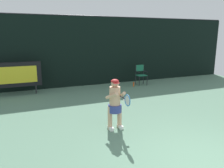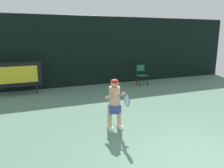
{
  "view_description": "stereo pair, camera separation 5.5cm",
  "coord_description": "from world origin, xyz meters",
  "px_view_note": "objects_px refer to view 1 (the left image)",
  "views": [
    {
      "loc": [
        -3.42,
        -2.95,
        2.68
      ],
      "look_at": [
        -0.61,
        3.83,
        1.05
      ],
      "focal_mm": 35.63,
      "sensor_mm": 36.0,
      "label": 1
    },
    {
      "loc": [
        -3.37,
        -2.97,
        2.68
      ],
      "look_at": [
        -0.61,
        3.83,
        1.05
      ],
      "focal_mm": 35.63,
      "sensor_mm": 36.0,
      "label": 2
    }
  ],
  "objects_px": {
    "tennis_player": "(115,102)",
    "scoreboard": "(15,75)",
    "umpire_chair": "(141,74)",
    "tennis_racket": "(127,100)",
    "water_bottle": "(134,84)"
  },
  "relations": [
    {
      "from": "umpire_chair",
      "to": "tennis_racket",
      "type": "relative_size",
      "value": 1.79
    },
    {
      "from": "scoreboard",
      "to": "umpire_chair",
      "type": "xyz_separation_m",
      "value": [
        6.27,
        -0.22,
        -0.33
      ]
    },
    {
      "from": "scoreboard",
      "to": "umpire_chair",
      "type": "distance_m",
      "value": 6.28
    },
    {
      "from": "tennis_player",
      "to": "scoreboard",
      "type": "bearing_deg",
      "value": 117.65
    },
    {
      "from": "umpire_chair",
      "to": "tennis_racket",
      "type": "height_order",
      "value": "tennis_racket"
    },
    {
      "from": "water_bottle",
      "to": "tennis_racket",
      "type": "xyz_separation_m",
      "value": [
        -3.0,
        -5.25,
        0.91
      ]
    },
    {
      "from": "scoreboard",
      "to": "umpire_chair",
      "type": "bearing_deg",
      "value": -2.01
    },
    {
      "from": "tennis_player",
      "to": "tennis_racket",
      "type": "xyz_separation_m",
      "value": [
        0.06,
        -0.65,
        0.24
      ]
    },
    {
      "from": "tennis_player",
      "to": "water_bottle",
      "type": "bearing_deg",
      "value": 56.4
    },
    {
      "from": "umpire_chair",
      "to": "tennis_racket",
      "type": "xyz_separation_m",
      "value": [
        -3.56,
        -5.49,
        0.42
      ]
    },
    {
      "from": "scoreboard",
      "to": "umpire_chair",
      "type": "height_order",
      "value": "scoreboard"
    },
    {
      "from": "tennis_racket",
      "to": "scoreboard",
      "type": "bearing_deg",
      "value": 122.47
    },
    {
      "from": "tennis_player",
      "to": "tennis_racket",
      "type": "height_order",
      "value": "tennis_player"
    },
    {
      "from": "scoreboard",
      "to": "tennis_player",
      "type": "relative_size",
      "value": 1.5
    },
    {
      "from": "scoreboard",
      "to": "water_bottle",
      "type": "xyz_separation_m",
      "value": [
        5.7,
        -0.46,
        -0.82
      ]
    }
  ]
}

